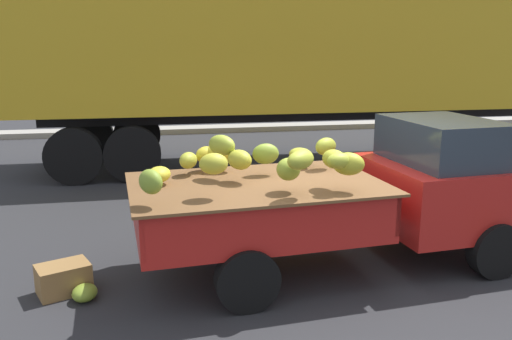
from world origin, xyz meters
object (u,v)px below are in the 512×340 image
(fallen_banana_bunch_near_tailgate, at_px, (85,293))
(pickup_truck, at_px, (407,188))
(semi_trailer, at_px, (297,47))
(produce_crate, at_px, (64,279))

(fallen_banana_bunch_near_tailgate, bearing_deg, pickup_truck, 6.75)
(pickup_truck, bearing_deg, semi_trailer, 83.81)
(pickup_truck, distance_m, produce_crate, 4.02)
(pickup_truck, relative_size, semi_trailer, 0.41)
(pickup_truck, relative_size, produce_crate, 9.56)
(fallen_banana_bunch_near_tailgate, bearing_deg, produce_crate, 136.54)
(pickup_truck, xyz_separation_m, produce_crate, (-3.95, -0.22, -0.73))
(fallen_banana_bunch_near_tailgate, xyz_separation_m, produce_crate, (-0.23, 0.22, 0.07))
(fallen_banana_bunch_near_tailgate, bearing_deg, semi_trailer, 57.65)
(produce_crate, bearing_deg, pickup_truck, 3.15)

